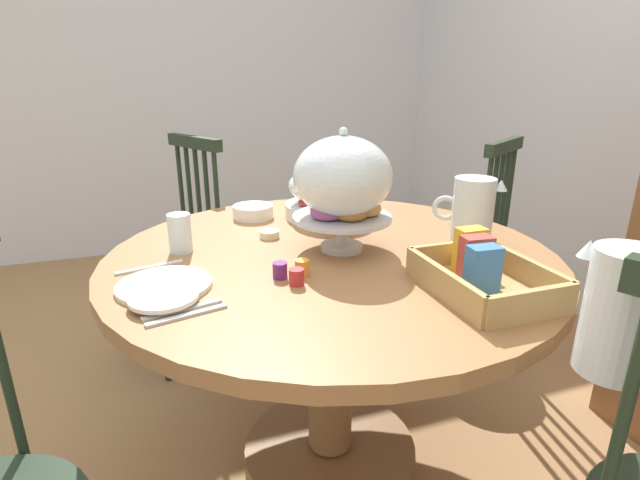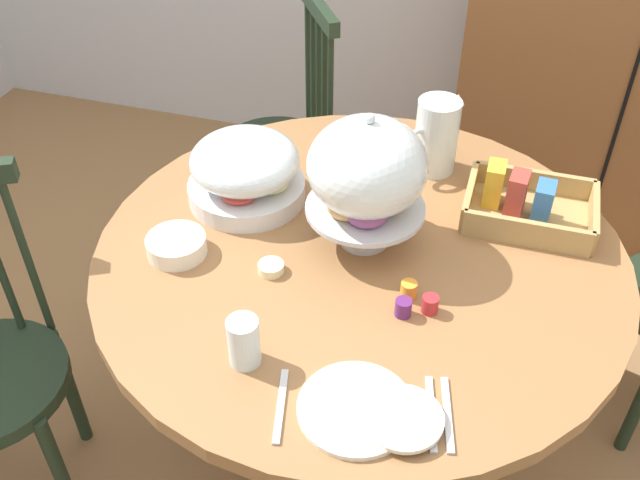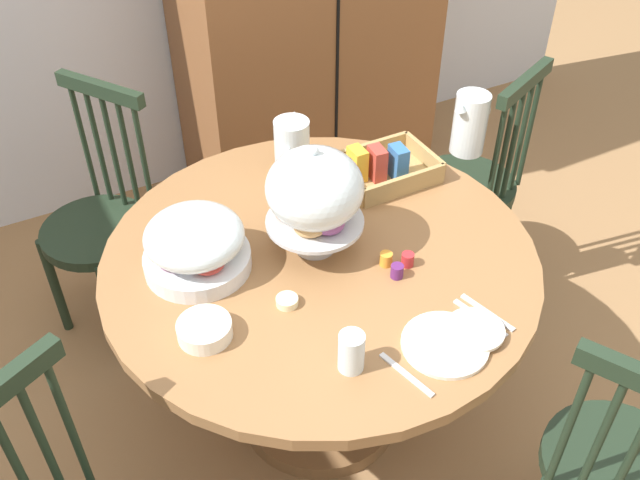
# 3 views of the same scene
# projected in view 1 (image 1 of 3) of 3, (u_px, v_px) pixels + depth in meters

# --- Properties ---
(wall_left) EXTENTS (0.06, 4.32, 2.60)m
(wall_left) POSITION_uv_depth(u_px,v_px,m) (239.00, 64.00, 3.35)
(wall_left) COLOR silver
(wall_left) RESTS_ON ground_plane
(dining_table) EXTENTS (1.26, 1.26, 0.74)m
(dining_table) POSITION_uv_depth(u_px,v_px,m) (331.00, 314.00, 1.42)
(dining_table) COLOR olive
(dining_table) RESTS_ON ground_plane
(windsor_chair_near_window) EXTENTS (0.46, 0.46, 0.97)m
(windsor_chair_near_window) POSITION_uv_depth(u_px,v_px,m) (460.00, 256.00, 2.13)
(windsor_chair_near_window) COLOR #1E2D1E
(windsor_chair_near_window) RESTS_ON ground_plane
(windsor_chair_by_cabinet) EXTENTS (0.45, 0.45, 0.97)m
(windsor_chair_by_cabinet) POSITION_uv_depth(u_px,v_px,m) (177.00, 261.00, 2.07)
(windsor_chair_by_cabinet) COLOR #1E2D1E
(windsor_chair_by_cabinet) RESTS_ON ground_plane
(pastry_stand_with_dome) EXTENTS (0.28, 0.28, 0.34)m
(pastry_stand_with_dome) POSITION_uv_depth(u_px,v_px,m) (343.00, 182.00, 1.30)
(pastry_stand_with_dome) COLOR silver
(pastry_stand_with_dome) RESTS_ON dining_table
(fruit_platter_covered) EXTENTS (0.30, 0.30, 0.18)m
(fruit_platter_covered) POSITION_uv_depth(u_px,v_px,m) (328.00, 193.00, 1.66)
(fruit_platter_covered) COLOR silver
(fruit_platter_covered) RESTS_ON dining_table
(orange_juice_pitcher) EXTENTS (0.13, 0.18, 0.20)m
(orange_juice_pitcher) POSITION_uv_depth(u_px,v_px,m) (472.00, 217.00, 1.35)
(orange_juice_pitcher) COLOR silver
(orange_juice_pitcher) RESTS_ON dining_table
(milk_pitcher) EXTENTS (0.20, 0.12, 0.22)m
(milk_pitcher) POSITION_uv_depth(u_px,v_px,m) (621.00, 319.00, 0.77)
(milk_pitcher) COLOR silver
(milk_pitcher) RESTS_ON dining_table
(cereal_basket) EXTENTS (0.32, 0.24, 0.12)m
(cereal_basket) POSITION_uv_depth(u_px,v_px,m) (481.00, 274.00, 1.10)
(cereal_basket) COLOR tan
(cereal_basket) RESTS_ON dining_table
(china_plate_large) EXTENTS (0.22, 0.22, 0.01)m
(china_plate_large) POSITION_uv_depth(u_px,v_px,m) (165.00, 285.00, 1.12)
(china_plate_large) COLOR white
(china_plate_large) RESTS_ON dining_table
(china_plate_small) EXTENTS (0.15, 0.15, 0.01)m
(china_plate_small) POSITION_uv_depth(u_px,v_px,m) (164.00, 297.00, 1.03)
(china_plate_small) COLOR white
(china_plate_small) RESTS_ON china_plate_large
(cereal_bowl) EXTENTS (0.14, 0.14, 0.04)m
(cereal_bowl) POSITION_uv_depth(u_px,v_px,m) (253.00, 212.00, 1.67)
(cereal_bowl) COLOR white
(cereal_bowl) RESTS_ON dining_table
(drinking_glass) EXTENTS (0.06, 0.06, 0.11)m
(drinking_glass) POSITION_uv_depth(u_px,v_px,m) (180.00, 233.00, 1.33)
(drinking_glass) COLOR silver
(drinking_glass) RESTS_ON dining_table
(butter_dish) EXTENTS (0.06, 0.06, 0.02)m
(butter_dish) POSITION_uv_depth(u_px,v_px,m) (269.00, 234.00, 1.47)
(butter_dish) COLOR beige
(butter_dish) RESTS_ON dining_table
(jam_jar_strawberry) EXTENTS (0.04, 0.04, 0.04)m
(jam_jar_strawberry) POSITION_uv_depth(u_px,v_px,m) (296.00, 277.00, 1.13)
(jam_jar_strawberry) COLOR #B7282D
(jam_jar_strawberry) RESTS_ON dining_table
(jam_jar_apricot) EXTENTS (0.04, 0.04, 0.04)m
(jam_jar_apricot) POSITION_uv_depth(u_px,v_px,m) (302.00, 267.00, 1.18)
(jam_jar_apricot) COLOR orange
(jam_jar_apricot) RESTS_ON dining_table
(jam_jar_grape) EXTENTS (0.04, 0.04, 0.04)m
(jam_jar_grape) POSITION_uv_depth(u_px,v_px,m) (279.00, 270.00, 1.16)
(jam_jar_grape) COLOR #5B2366
(jam_jar_grape) RESTS_ON dining_table
(table_knife) EXTENTS (0.05, 0.17, 0.01)m
(table_knife) POSITION_uv_depth(u_px,v_px,m) (183.00, 310.00, 1.01)
(table_knife) COLOR silver
(table_knife) RESTS_ON dining_table
(dinner_fork) EXTENTS (0.05, 0.17, 0.01)m
(dinner_fork) POSITION_uv_depth(u_px,v_px,m) (187.00, 315.00, 0.98)
(dinner_fork) COLOR silver
(dinner_fork) RESTS_ON dining_table
(soup_spoon) EXTENTS (0.05, 0.17, 0.01)m
(soup_spoon) POSITION_uv_depth(u_px,v_px,m) (150.00, 267.00, 1.23)
(soup_spoon) COLOR silver
(soup_spoon) RESTS_ON dining_table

